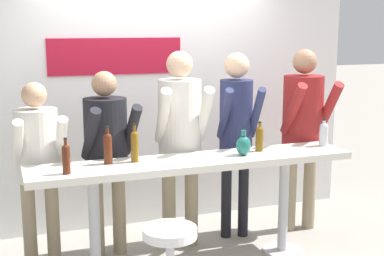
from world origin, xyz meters
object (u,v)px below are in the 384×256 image
Objects in this scene: person_left at (106,144)px; decorative_vase at (243,145)px; wine_bottle_1 at (324,133)px; bar_stool at (170,256)px; person_far_left at (38,155)px; wine_bottle_4 at (108,147)px; wine_bottle_3 at (259,137)px; person_center_right at (303,120)px; wine_bottle_0 at (66,158)px; wine_bottle_2 at (135,145)px; tasting_table at (195,176)px; person_center_left at (180,128)px; person_center at (236,123)px.

person_left reaches higher than decorative_vase.
person_left reaches higher than wine_bottle_1.
person_far_left reaches higher than bar_stool.
wine_bottle_4 is at bearing 179.27° from wine_bottle_1.
person_center_right is at bearing 29.49° from wine_bottle_3.
person_far_left is 0.61m from wine_bottle_0.
wine_bottle_0 is 0.60m from wine_bottle_2.
wine_bottle_1 is at bearing -20.17° from person_left.
wine_bottle_0 is 1.10× the size of wine_bottle_1.
person_center_left is at bearing 87.29° from tasting_table.
tasting_table is 1.65× the size of person_left.
wine_bottle_3 is at bearing 6.00° from wine_bottle_0.
person_far_left is (-1.24, 0.47, 0.18)m from tasting_table.
wine_bottle_4 reaches higher than tasting_table.
person_center is 1.38m from wine_bottle_4.
bar_stool is at bearing -143.58° from person_center_right.
bar_stool is at bearing -123.36° from tasting_table.
wine_bottle_4 is 1.41× the size of decorative_vase.
person_center_right is at bearing -8.68° from person_left.
decorative_vase is at bearing -147.43° from person_center_right.
person_left is at bearing 81.02° from wine_bottle_4.
wine_bottle_2 is at bearing 95.43° from bar_stool.
person_center reaches higher than decorative_vase.
wine_bottle_0 is at bearing -133.09° from person_left.
person_center_left is 8.39× the size of decorative_vase.
tasting_table is 0.70m from wine_bottle_3.
tasting_table is at bearing -156.96° from person_center_right.
wine_bottle_0 reaches higher than decorative_vase.
person_far_left is 0.59m from person_left.
person_center_left is (0.02, 0.45, 0.33)m from tasting_table.
person_center is 8.25× the size of decorative_vase.
wine_bottle_2 is (-1.79, 0.01, 0.02)m from wine_bottle_1.
person_far_left is 1.92m from wine_bottle_3.
tasting_table is 1.34m from person_far_left.
wine_bottle_1 is (1.29, 0.06, 0.27)m from tasting_table.
decorative_vase is (-0.86, -0.08, -0.03)m from wine_bottle_1.
wine_bottle_0 is at bearing -162.56° from wine_bottle_2.
person_center_right is (0.71, -0.04, -0.01)m from person_center.
person_left reaches higher than wine_bottle_3.
bar_stool is 1.04m from wine_bottle_4.
wine_bottle_2 reaches higher than bar_stool.
wine_bottle_0 is at bearing -176.01° from wine_bottle_1.
decorative_vase is at bearing -20.64° from person_far_left.
tasting_table is 8.63× the size of wine_bottle_2.
bar_stool is 2.02× the size of wine_bottle_2.
person_center is 1.18m from wine_bottle_2.
person_center_left reaches higher than person_center.
person_left is at bearing 167.70° from wine_bottle_1.
wine_bottle_1 is 1.79m from wine_bottle_2.
person_left is 0.69m from person_center_left.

